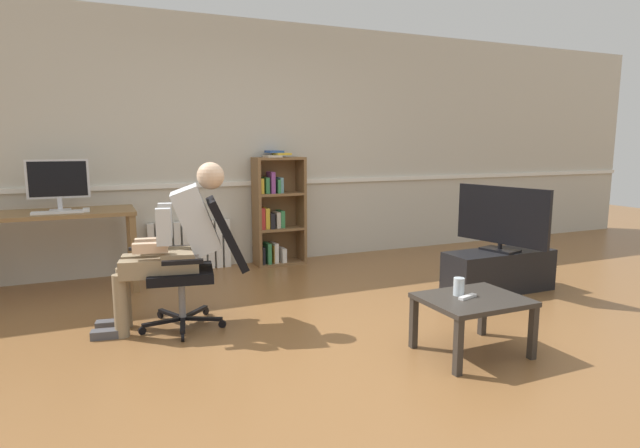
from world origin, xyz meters
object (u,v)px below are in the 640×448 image
at_px(tv_stand, 499,271).
at_px(drinking_glass, 459,287).
at_px(imac_monitor, 58,181).
at_px(computer_mouse, 86,210).
at_px(office_chair, 202,258).
at_px(tv_screen, 502,217).
at_px(bookshelf, 276,212).
at_px(coffee_table, 473,305).
at_px(keyboard, 58,212).
at_px(spare_remote, 468,297).
at_px(radiator, 190,246).
at_px(person_seated, 175,242).
at_px(computer_desk, 58,223).

distance_m(tv_stand, drinking_glass, 1.59).
distance_m(imac_monitor, computer_mouse, 0.39).
distance_m(office_chair, tv_screen, 2.70).
xyz_separation_m(bookshelf, coffee_table, (0.34, -2.92, -0.27)).
bearing_deg(drinking_glass, keyboard, 135.44).
relative_size(imac_monitor, coffee_table, 0.81).
relative_size(bookshelf, spare_remote, 8.56).
distance_m(radiator, spare_remote, 3.27).
distance_m(tv_stand, coffee_table, 1.58).
bearing_deg(coffee_table, person_seated, 143.09).
distance_m(computer_desk, radiator, 1.35).
relative_size(bookshelf, tv_stand, 1.22).
bearing_deg(person_seated, spare_remote, 61.89).
height_order(imac_monitor, spare_remote, imac_monitor).
relative_size(computer_desk, office_chair, 1.36).
bearing_deg(computer_mouse, tv_stand, -23.10).
height_order(computer_desk, tv_stand, computer_desk).
relative_size(tv_screen, coffee_table, 1.40).
xyz_separation_m(computer_mouse, office_chair, (0.78, -1.28, -0.25)).
relative_size(tv_screen, drinking_glass, 7.80).
distance_m(computer_desk, office_chair, 1.73).
bearing_deg(tv_screen, tv_stand, 90.00).
bearing_deg(tv_stand, spare_remote, -139.87).
xyz_separation_m(computer_desk, keyboard, (0.01, -0.14, 0.12)).
distance_m(computer_desk, bookshelf, 2.20).
bearing_deg(bookshelf, computer_mouse, -168.07).
height_order(bookshelf, person_seated, bookshelf).
xyz_separation_m(bookshelf, tv_stand, (1.52, -1.89, -0.41)).
bearing_deg(office_chair, tv_screen, 95.20).
height_order(bookshelf, radiator, bookshelf).
bearing_deg(tv_screen, computer_desk, 53.26).
bearing_deg(coffee_table, spare_remote, 178.19).
bearing_deg(keyboard, office_chair, -51.23).
height_order(computer_desk, tv_screen, tv_screen).
bearing_deg(imac_monitor, drinking_glass, -47.15).
bearing_deg(spare_remote, radiator, 6.40).
relative_size(computer_mouse, drinking_glass, 0.86).
bearing_deg(keyboard, person_seated, -56.19).
height_order(imac_monitor, radiator, imac_monitor).
height_order(tv_screen, coffee_table, tv_screen).
bearing_deg(office_chair, computer_desk, -134.37).
bearing_deg(tv_screen, coffee_table, 117.74).
bearing_deg(bookshelf, keyboard, -168.79).
distance_m(imac_monitor, coffee_table, 3.75).
relative_size(tv_stand, spare_remote, 7.02).
bearing_deg(computer_desk, imac_monitor, 74.46).
height_order(computer_mouse, drinking_glass, computer_mouse).
xyz_separation_m(imac_monitor, drinking_glass, (2.44, -2.63, -0.59)).
relative_size(radiator, tv_screen, 0.96).
height_order(keyboard, bookshelf, bookshelf).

